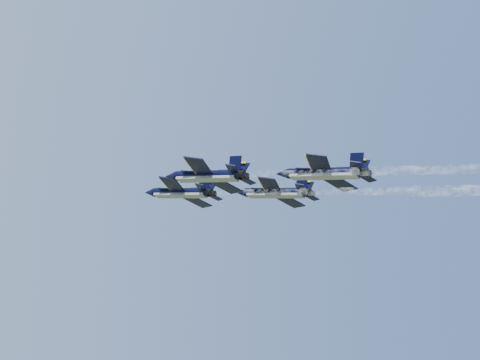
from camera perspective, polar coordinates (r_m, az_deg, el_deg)
jet_lead at (r=119.02m, az=-5.19°, el=-1.08°), size 11.80×16.70×4.89m
jet_left at (r=104.01m, az=-2.93°, el=0.35°), size 11.80×16.70×4.89m
jet_right at (r=118.76m, az=2.94°, el=-1.09°), size 11.80×16.70×4.89m
jet_slot at (r=102.67m, az=7.07°, el=0.58°), size 11.80×16.70×4.89m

